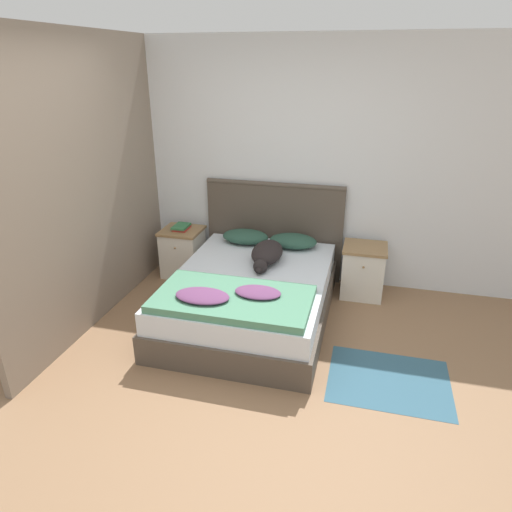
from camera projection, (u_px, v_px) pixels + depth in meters
The scene contains 13 objects.
ground_plane at pixel (224, 389), 3.46m from camera, with size 16.00×16.00×0.00m, color #896647.
wall_back at pixel (283, 165), 4.85m from camera, with size 9.00×0.06×2.55m.
wall_side_left at pixel (101, 180), 4.24m from camera, with size 0.06×3.10×2.55m.
bed at pixel (251, 296), 4.34m from camera, with size 1.45×1.93×0.47m.
headboard at pixel (274, 228), 5.08m from camera, with size 1.53×0.06×1.10m.
nightstand_left at pixel (183, 252), 5.23m from camera, with size 0.44×0.43×0.55m.
nightstand_right at pixel (363, 271), 4.76m from camera, with size 0.44×0.43×0.55m.
pillow_left at pixel (245, 237), 4.95m from camera, with size 0.50×0.33×0.14m.
pillow_right at pixel (293, 241), 4.83m from camera, with size 0.50×0.33×0.14m.
quilt at pixel (232, 298), 3.73m from camera, with size 1.28×0.71×0.12m.
dog at pixel (267, 254), 4.46m from camera, with size 0.30×0.70×0.19m.
book_stack at pixel (181, 227), 5.12m from camera, with size 0.17×0.23×0.05m.
rug at pixel (389, 380), 3.55m from camera, with size 0.93×0.73×0.00m.
Camera 1 is at (0.93, -2.63, 2.30)m, focal length 32.00 mm.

